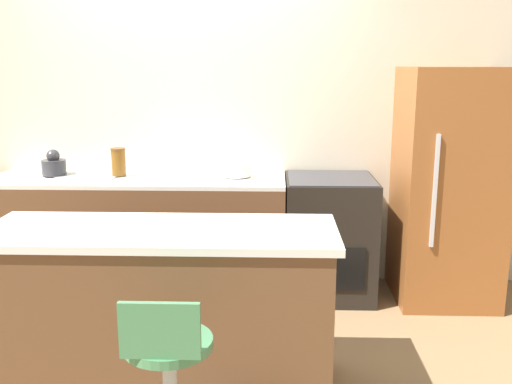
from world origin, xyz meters
name	(u,v)px	position (x,y,z in m)	size (l,w,h in m)	color
ground_plane	(178,309)	(0.00, 0.00, 0.00)	(14.00, 14.00, 0.00)	#8E704C
wall_back	(187,117)	(0.00, 0.67, 1.30)	(8.00, 0.06, 2.60)	beige
back_counter	(141,235)	(-0.32, 0.33, 0.44)	(2.16, 0.62, 0.90)	brown
kitchen_island	(163,309)	(0.10, -0.99, 0.45)	(1.80, 0.62, 0.89)	brown
oven_range	(329,237)	(1.09, 0.33, 0.45)	(0.65, 0.63, 0.90)	black
refrigerator	(448,187)	(1.93, 0.30, 0.84)	(0.69, 0.71, 1.68)	#995628
stool_chair	(169,382)	(0.25, -1.65, 0.43)	(0.37, 0.37, 0.84)	#B7B7BC
kettle	(54,165)	(-0.96, 0.36, 0.97)	(0.18, 0.18, 0.19)	#333338
mixing_bowl	(237,171)	(0.40, 0.36, 0.94)	(0.21, 0.21, 0.08)	white
canister_jar	(119,162)	(-0.47, 0.36, 1.00)	(0.11, 0.11, 0.20)	brown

